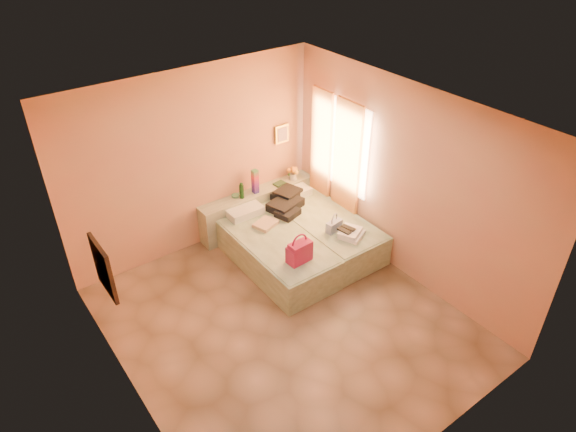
% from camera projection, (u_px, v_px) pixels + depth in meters
% --- Properties ---
extents(ground, '(4.50, 4.50, 0.00)m').
position_uv_depth(ground, '(286.00, 322.00, 6.70)').
color(ground, tan).
rests_on(ground, ground).
extents(room_walls, '(4.02, 4.51, 2.81)m').
position_uv_depth(room_walls, '(272.00, 181.00, 6.20)').
color(room_walls, tan).
rests_on(room_walls, ground).
extents(headboard_ledge, '(2.05, 0.30, 0.65)m').
position_uv_depth(headboard_ledge, '(258.00, 208.00, 8.42)').
color(headboard_ledge, '#ACBA98').
rests_on(headboard_ledge, ground).
extents(bed_left, '(0.92, 2.01, 0.50)m').
position_uv_depth(bed_left, '(275.00, 252.00, 7.55)').
color(bed_left, '#B2CAA2').
rests_on(bed_left, ground).
extents(bed_right, '(0.92, 2.01, 0.50)m').
position_uv_depth(bed_right, '(324.00, 230.00, 8.01)').
color(bed_right, '#B2CAA2').
rests_on(bed_right, ground).
extents(water_bottle, '(0.07, 0.07, 0.25)m').
position_uv_depth(water_bottle, '(242.00, 191.00, 7.99)').
color(water_bottle, '#163E1D').
rests_on(water_bottle, headboard_ledge).
extents(rainbow_box, '(0.09, 0.09, 0.40)m').
position_uv_depth(rainbow_box, '(255.00, 181.00, 8.09)').
color(rainbow_box, '#AD1545').
rests_on(rainbow_box, headboard_ledge).
extents(small_dish, '(0.13, 0.13, 0.03)m').
position_uv_depth(small_dish, '(235.00, 196.00, 8.09)').
color(small_dish, '#519567').
rests_on(small_dish, headboard_ledge).
extents(green_book, '(0.20, 0.16, 0.03)m').
position_uv_depth(green_book, '(280.00, 184.00, 8.40)').
color(green_book, '#27492D').
rests_on(green_book, headboard_ledge).
extents(flower_vase, '(0.25, 0.25, 0.27)m').
position_uv_depth(flower_vase, '(293.00, 172.00, 8.49)').
color(flower_vase, silver).
rests_on(flower_vase, headboard_ledge).
extents(magenta_handbag, '(0.34, 0.20, 0.31)m').
position_uv_depth(magenta_handbag, '(299.00, 252.00, 6.89)').
color(magenta_handbag, '#AD1545').
rests_on(magenta_handbag, bed_left).
extents(khaki_garment, '(0.39, 0.35, 0.06)m').
position_uv_depth(khaki_garment, '(266.00, 224.00, 7.67)').
color(khaki_garment, tan).
rests_on(khaki_garment, bed_left).
extents(clothes_pile, '(0.69, 0.69, 0.17)m').
position_uv_depth(clothes_pile, '(288.00, 203.00, 8.07)').
color(clothes_pile, black).
rests_on(clothes_pile, bed_right).
extents(blue_handbag, '(0.27, 0.15, 0.17)m').
position_uv_depth(blue_handbag, '(334.00, 226.00, 7.53)').
color(blue_handbag, '#4463A4').
rests_on(blue_handbag, bed_right).
extents(towel_stack, '(0.44, 0.42, 0.10)m').
position_uv_depth(towel_stack, '(352.00, 233.00, 7.43)').
color(towel_stack, white).
rests_on(towel_stack, bed_right).
extents(sandal_pair, '(0.19, 0.24, 0.02)m').
position_uv_depth(sandal_pair, '(347.00, 229.00, 7.40)').
color(sandal_pair, black).
rests_on(sandal_pair, towel_stack).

